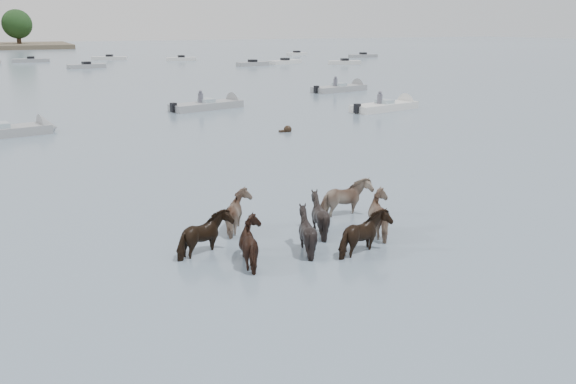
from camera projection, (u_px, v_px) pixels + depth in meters
name	position (u px, v px, depth m)	size (l,w,h in m)	color
ground	(286.00, 279.00, 13.32)	(400.00, 400.00, 0.00)	slate
pony_herd	(307.00, 224.00, 15.62)	(6.54, 4.32, 1.40)	black
swimming_pony	(287.00, 130.00, 31.43)	(0.72, 0.44, 0.44)	black
motorboat_b	(17.00, 131.00, 30.50)	(5.52, 2.60, 1.92)	gray
motorboat_c	(216.00, 105.00, 40.22)	(5.82, 2.96, 1.92)	gray
motorboat_d	(392.00, 106.00, 39.67)	(5.84, 2.75, 1.92)	silver
motorboat_e	(346.00, 88.00, 50.67)	(5.93, 2.76, 1.92)	gray
distant_flotilla	(50.00, 65.00, 79.04)	(104.39, 29.10, 0.93)	gray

